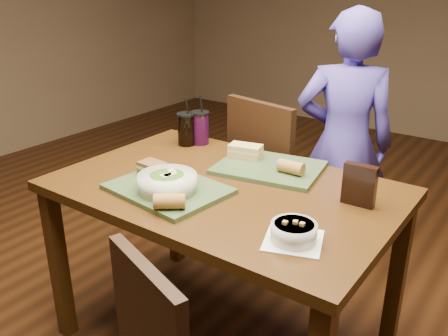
% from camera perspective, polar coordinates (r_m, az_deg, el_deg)
% --- Properties ---
extents(dining_table, '(1.30, 0.85, 0.75)m').
position_cam_1_polar(dining_table, '(1.87, -0.00, -4.57)').
color(dining_table, '#41260D').
rests_on(dining_table, ground).
extents(chair_far, '(0.48, 0.49, 0.95)m').
position_cam_1_polar(chair_far, '(2.48, 5.32, -1.14)').
color(chair_far, black).
rests_on(chair_far, ground).
extents(diner, '(0.59, 0.50, 1.38)m').
position_cam_1_polar(diner, '(2.54, 14.20, 2.77)').
color(diner, '#4A3CA5').
rests_on(diner, ground).
extents(tray_near, '(0.45, 0.36, 0.02)m').
position_cam_1_polar(tray_near, '(1.79, -6.74, -2.50)').
color(tray_near, '#384E2A').
rests_on(tray_near, dining_table).
extents(tray_far, '(0.47, 0.39, 0.02)m').
position_cam_1_polar(tray_far, '(1.98, 5.43, 0.04)').
color(tray_far, '#384E2A').
rests_on(tray_far, dining_table).
extents(salad_bowl, '(0.22, 0.22, 0.07)m').
position_cam_1_polar(salad_bowl, '(1.74, -6.85, -1.61)').
color(salad_bowl, silver).
rests_on(salad_bowl, tray_near).
extents(soup_bowl, '(0.22, 0.22, 0.07)m').
position_cam_1_polar(soup_bowl, '(1.45, 8.39, -7.60)').
color(soup_bowl, white).
rests_on(soup_bowl, dining_table).
extents(sandwich_near, '(0.11, 0.08, 0.05)m').
position_cam_1_polar(sandwich_near, '(1.89, -8.60, -0.03)').
color(sandwich_near, '#593819').
rests_on(sandwich_near, tray_near).
extents(sandwich_far, '(0.15, 0.11, 0.06)m').
position_cam_1_polar(sandwich_far, '(2.06, 2.60, 2.06)').
color(sandwich_far, tan).
rests_on(sandwich_far, tray_far).
extents(baguette_near, '(0.12, 0.11, 0.05)m').
position_cam_1_polar(baguette_near, '(1.61, -6.58, -4.00)').
color(baguette_near, '#AD7533').
rests_on(baguette_near, tray_near).
extents(baguette_far, '(0.10, 0.05, 0.05)m').
position_cam_1_polar(baguette_far, '(1.90, 8.05, 0.09)').
color(baguette_far, '#AD7533').
rests_on(baguette_far, tray_far).
extents(cup_cola, '(0.09, 0.09, 0.24)m').
position_cam_1_polar(cup_cola, '(2.26, -4.57, 4.71)').
color(cup_cola, black).
rests_on(cup_cola, dining_table).
extents(cup_berry, '(0.09, 0.09, 0.24)m').
position_cam_1_polar(cup_berry, '(2.27, -2.91, 4.88)').
color(cup_berry, black).
rests_on(cup_berry, dining_table).
extents(chip_bag, '(0.12, 0.04, 0.15)m').
position_cam_1_polar(chip_bag, '(1.71, 15.98, -1.98)').
color(chip_bag, black).
rests_on(chip_bag, dining_table).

